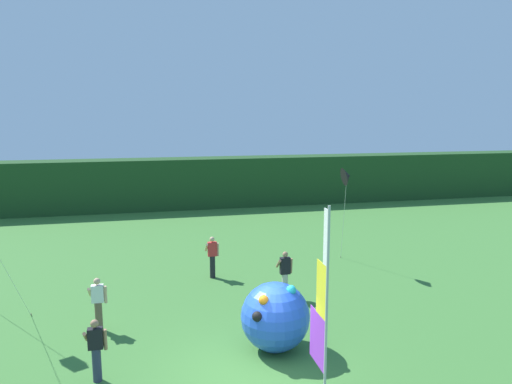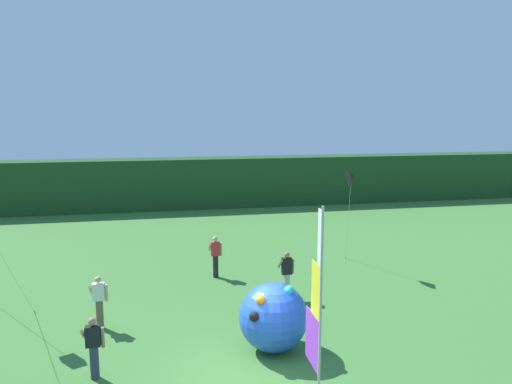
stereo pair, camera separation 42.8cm
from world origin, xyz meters
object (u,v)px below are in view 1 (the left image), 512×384
object	(u,v)px
person_near_banner	(285,273)
person_far_right	(212,256)
kite_black_delta_0	(347,176)
person_mid_field	(98,303)
banner_flag	(322,311)
inflatable_balloon	(275,317)
person_far_left	(96,349)

from	to	relation	value
person_near_banner	person_far_right	distance (m)	3.52
person_near_banner	kite_black_delta_0	world-z (taller)	kite_black_delta_0
person_far_right	kite_black_delta_0	size ratio (longest dim) A/B	0.39
person_near_banner	person_mid_field	bearing A→B (deg)	-168.85
banner_flag	person_near_banner	xyz separation A→B (m)	(1.00, 6.23, -1.32)
person_far_right	inflatable_balloon	bearing A→B (deg)	-81.65
person_near_banner	person_mid_field	size ratio (longest dim) A/B	1.03
person_mid_field	kite_black_delta_0	xyz separation A→B (m)	(9.82, 4.03, 3.08)
banner_flag	person_near_banner	distance (m)	6.45
person_near_banner	person_mid_field	world-z (taller)	person_near_banner
person_far_left	inflatable_balloon	distance (m)	4.78
person_far_right	kite_black_delta_0	xyz separation A→B (m)	(5.78, 0.09, 3.06)
inflatable_balloon	kite_black_delta_0	distance (m)	8.55
person_far_left	kite_black_delta_0	world-z (taller)	kite_black_delta_0
inflatable_balloon	kite_black_delta_0	size ratio (longest dim) A/B	0.45
person_near_banner	kite_black_delta_0	xyz separation A→B (m)	(3.51, 2.79, 3.06)
banner_flag	person_far_right	size ratio (longest dim) A/B	2.74
banner_flag	inflatable_balloon	xyz separation A→B (m)	(-0.35, 2.65, -1.27)
person_near_banner	person_far_right	xyz separation A→B (m)	(-2.26, 2.70, -0.01)
person_near_banner	kite_black_delta_0	distance (m)	5.42
banner_flag	inflatable_balloon	size ratio (longest dim) A/B	2.39
person_near_banner	kite_black_delta_0	size ratio (longest dim) A/B	0.39
person_mid_field	person_far_right	xyz separation A→B (m)	(4.04, 3.94, 0.02)
person_far_left	person_far_right	size ratio (longest dim) A/B	0.94
person_far_left	person_far_right	distance (m)	7.84
banner_flag	kite_black_delta_0	distance (m)	10.23
person_mid_field	inflatable_balloon	distance (m)	5.49
person_near_banner	inflatable_balloon	xyz separation A→B (m)	(-1.34, -3.58, 0.05)
person_mid_field	inflatable_balloon	bearing A→B (deg)	-25.26
person_mid_field	person_far_right	bearing A→B (deg)	44.28
person_mid_field	banner_flag	bearing A→B (deg)	-43.23
kite_black_delta_0	inflatable_balloon	bearing A→B (deg)	-127.31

